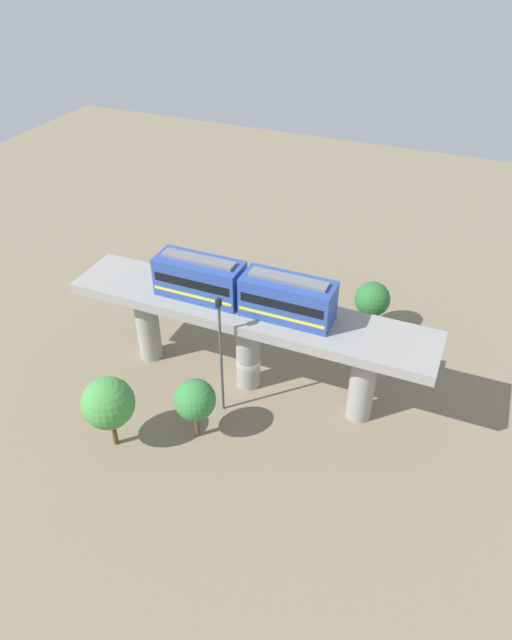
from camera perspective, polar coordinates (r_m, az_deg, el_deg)
ground_plane at (r=46.78m, az=-0.75°, el=-6.28°), size 120.00×120.00×0.00m
viaduct at (r=43.13m, az=-0.81°, el=-0.68°), size 5.20×28.00×7.57m
train at (r=41.32m, az=-1.35°, el=3.22°), size 2.64×13.55×3.24m
parked_car_black at (r=53.53m, az=4.02°, el=0.92°), size 2.06×4.31×1.76m
parked_car_white at (r=58.59m, az=-4.45°, el=4.32°), size 2.61×4.48×1.76m
tree_near_viaduct at (r=51.59m, az=11.51°, el=2.03°), size 3.14×3.14×4.81m
tree_mid_lot at (r=40.65m, az=-14.51°, el=-8.03°), size 3.67×3.67×5.84m
tree_far_corner at (r=40.47m, az=-6.11°, el=-7.92°), size 2.98×2.98×5.07m
signal_post at (r=41.00m, az=-3.52°, el=-3.21°), size 0.44×0.28×10.17m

